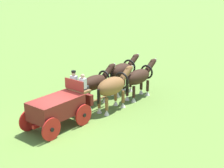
% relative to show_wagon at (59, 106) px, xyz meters
% --- Properties ---
extents(ground_plane, '(220.00, 220.00, 0.00)m').
position_rel_show_wagon_xyz_m(ground_plane, '(-0.19, 0.01, -1.10)').
color(ground_plane, olive).
extents(show_wagon, '(5.65, 1.92, 2.59)m').
position_rel_show_wagon_xyz_m(show_wagon, '(0.00, 0.00, 0.00)').
color(show_wagon, maroon).
rests_on(show_wagon, ground).
extents(draft_horse_rear_near, '(3.08, 0.93, 2.18)m').
position_rel_show_wagon_xyz_m(draft_horse_rear_near, '(3.56, 0.53, 0.22)').
color(draft_horse_rear_near, '#331E14').
rests_on(draft_horse_rear_near, ground).
extents(draft_horse_rear_off, '(3.18, 1.07, 2.26)m').
position_rel_show_wagon_xyz_m(draft_horse_rear_off, '(3.49, -0.76, 0.28)').
color(draft_horse_rear_off, brown).
rests_on(draft_horse_rear_off, ground).
extents(draft_horse_lead_near, '(2.99, 1.04, 2.32)m').
position_rel_show_wagon_xyz_m(draft_horse_lead_near, '(6.13, 0.45, 0.33)').
color(draft_horse_lead_near, '#331E14').
rests_on(draft_horse_lead_near, ground).
extents(draft_horse_lead_off, '(3.22, 0.97, 2.17)m').
position_rel_show_wagon_xyz_m(draft_horse_lead_off, '(6.11, -0.85, 0.21)').
color(draft_horse_lead_off, '#331E14').
rests_on(draft_horse_lead_off, ground).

